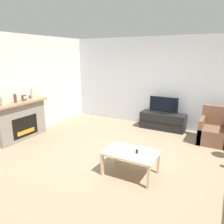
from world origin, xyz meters
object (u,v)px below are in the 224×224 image
at_px(mantel_vase_left, 3,100).
at_px(mantel_vase_right, 33,93).
at_px(coffee_table, 131,155).
at_px(mantel_clock, 24,98).
at_px(tv, 164,106).
at_px(tv_stand, 163,121).
at_px(armchair, 214,131).
at_px(fireplace, 21,120).
at_px(mantel_vase_centre_left, 15,98).
at_px(remote, 137,151).

bearing_deg(mantel_vase_left, mantel_vase_right, 90.00).
height_order(mantel_vase_right, coffee_table, mantel_vase_right).
bearing_deg(mantel_clock, mantel_vase_left, -90.07).
bearing_deg(coffee_table, mantel_vase_left, -176.50).
xyz_separation_m(mantel_clock, tv, (3.03, 2.40, -0.37)).
bearing_deg(coffee_table, tv_stand, 94.28).
relative_size(mantel_vase_left, mantel_vase_right, 0.79).
relative_size(mantel_vase_right, tv_stand, 0.25).
bearing_deg(tv, mantel_clock, -141.60).
relative_size(tv, coffee_table, 0.86).
bearing_deg(tv, mantel_vase_right, -145.28).
xyz_separation_m(mantel_clock, armchair, (4.47, 2.02, -0.79)).
xyz_separation_m(mantel_clock, tv_stand, (3.03, 2.41, -0.84)).
height_order(mantel_vase_left, tv, mantel_vase_left).
height_order(tv, armchair, tv).
xyz_separation_m(mantel_vase_right, mantel_clock, (0.00, -0.30, -0.08)).
distance_m(fireplace, tv, 3.98).
bearing_deg(tv, coffee_table, -85.72).
distance_m(mantel_vase_centre_left, tv_stand, 4.14).
bearing_deg(tv, mantel_vase_centre_left, -138.66).
relative_size(mantel_vase_left, tv_stand, 0.20).
bearing_deg(mantel_vase_left, fireplace, 92.09).
bearing_deg(fireplace, tv_stand, 39.98).
bearing_deg(fireplace, mantel_vase_left, -87.91).
height_order(tv_stand, remote, tv_stand).
relative_size(mantel_clock, armchair, 0.17).
bearing_deg(tv_stand, fireplace, -140.02).
bearing_deg(mantel_vase_centre_left, armchair, 27.05).
bearing_deg(coffee_table, armchair, 63.22).
bearing_deg(coffee_table, fireplace, 175.52).
bearing_deg(tv_stand, coffee_table, -85.72).
distance_m(mantel_vase_left, armchair, 5.25).
bearing_deg(mantel_vase_right, mantel_vase_centre_left, -90.00).
distance_m(tv, armchair, 1.54).
bearing_deg(mantel_vase_left, armchair, 30.40).
height_order(mantel_vase_right, tv, mantel_vase_right).
relative_size(mantel_clock, tv, 0.18).
bearing_deg(fireplace, tv, 39.95).
height_order(mantel_vase_centre_left, remote, mantel_vase_centre_left).
relative_size(tv_stand, tv, 1.56).
bearing_deg(mantel_clock, mantel_vase_centre_left, -90.17).
bearing_deg(remote, mantel_vase_centre_left, 156.89).
distance_m(mantel_vase_left, tv, 4.29).
bearing_deg(fireplace, remote, -3.43).
bearing_deg(fireplace, mantel_vase_centre_left, -81.70).
bearing_deg(mantel_vase_right, mantel_clock, -89.86).
bearing_deg(coffee_table, remote, 29.70).
distance_m(mantel_vase_centre_left, armchair, 5.08).
distance_m(mantel_vase_left, coffee_table, 3.33).
bearing_deg(tv_stand, remote, -83.69).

